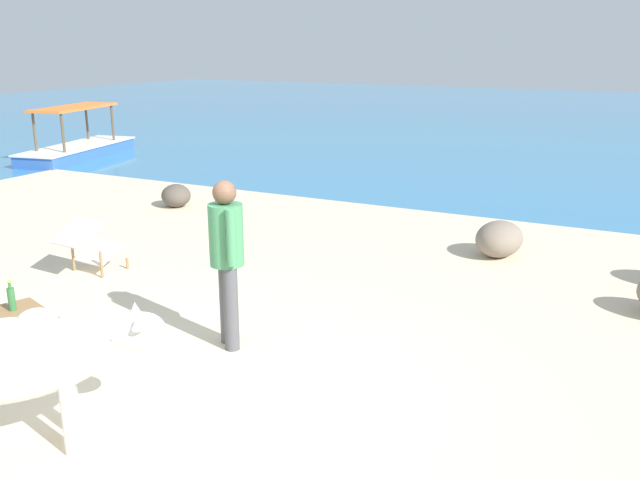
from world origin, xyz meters
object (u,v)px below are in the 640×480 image
Objects in this scene: bottle at (11,298)px; deck_chair_near at (89,244)px; low_bench_table at (23,320)px; boat_blue at (78,147)px; cow at (9,361)px; person_standing at (227,252)px.

deck_chair_near is at bearing 116.88° from bottle.
boat_blue is (-8.11, 8.61, -0.08)m from low_bench_table.
boat_blue reaches higher than cow.
bottle is (-0.14, 0.02, 0.18)m from low_bench_table.
person_standing reaches higher than boat_blue.
deck_chair_near reaches higher than low_bench_table.
person_standing is at bearing 28.56° from bottle.
boat_blue reaches higher than bottle.
cow is at bearing -137.38° from deck_chair_near.
low_bench_table is at bearing -15.91° from person_standing.
person_standing is at bearing 51.00° from low_bench_table.
boat_blue reaches higher than deck_chair_near.
low_bench_table is 0.53× the size of person_standing.
deck_chair_near is 9.61m from boat_blue.
person_standing is (1.79, 0.97, 0.44)m from bottle.
low_bench_table is at bearing 92.65° from cow.
person_standing is 0.42× the size of boat_blue.
person_standing reaches higher than low_bench_table.
deck_chair_near is at bearing 139.61° from low_bench_table.
person_standing reaches higher than bottle.
deck_chair_near is (-1.14, 1.99, 0.06)m from low_bench_table.
low_bench_table is at bearing -145.22° from deck_chair_near.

